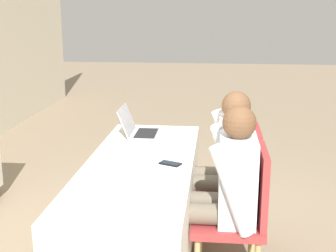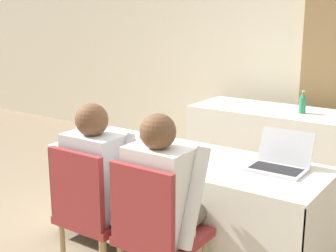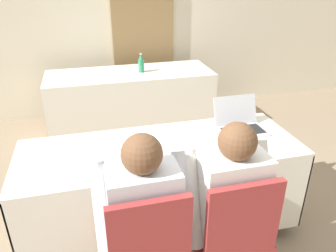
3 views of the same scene
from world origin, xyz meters
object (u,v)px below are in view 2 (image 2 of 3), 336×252
(water_bottle, at_px, (303,103))
(chair_near_right, at_px, (156,231))
(chair_near_left, at_px, (92,210))
(person_checkered_shirt, at_px, (103,181))
(person_white_shirt, at_px, (166,198))
(laptop, at_px, (279,163))
(cell_phone, at_px, (162,162))

(water_bottle, relative_size, chair_near_right, 0.24)
(chair_near_left, height_order, person_checkered_shirt, person_checkered_shirt)
(chair_near_left, relative_size, chair_near_right, 1.00)
(person_white_shirt, bearing_deg, water_bottle, -88.92)
(chair_near_right, height_order, person_checkered_shirt, person_checkered_shirt)
(person_checkered_shirt, bearing_deg, chair_near_left, 90.00)
(water_bottle, distance_m, person_checkered_shirt, 2.42)
(laptop, height_order, cell_phone, laptop)
(chair_near_right, distance_m, person_white_shirt, 0.19)
(chair_near_left, bearing_deg, person_checkered_shirt, -90.00)
(laptop, height_order, chair_near_left, laptop)
(cell_phone, xyz_separation_m, chair_near_left, (-0.21, -0.45, -0.23))
(laptop, bearing_deg, person_white_shirt, -122.23)
(cell_phone, xyz_separation_m, water_bottle, (0.23, 2.03, 0.09))
(laptop, xyz_separation_m, chair_near_left, (-0.89, -0.76, -0.27))
(laptop, relative_size, chair_near_right, 0.38)
(laptop, height_order, person_white_shirt, person_white_shirt)
(laptop, distance_m, chair_near_right, 0.90)
(laptop, xyz_separation_m, person_white_shirt, (-0.41, -0.65, -0.11))
(cell_phone, height_order, person_white_shirt, person_white_shirt)
(cell_phone, xyz_separation_m, chair_near_right, (0.27, -0.45, -0.23))
(chair_near_left, bearing_deg, person_white_shirt, -167.84)
(chair_near_right, bearing_deg, cell_phone, -58.69)
(cell_phone, distance_m, person_checkered_shirt, 0.41)
(water_bottle, bearing_deg, chair_near_left, -100.06)
(cell_phone, bearing_deg, person_white_shirt, -27.39)
(cell_phone, xyz_separation_m, person_checkered_shirt, (-0.21, -0.35, -0.07))
(cell_phone, distance_m, water_bottle, 2.04)
(laptop, xyz_separation_m, person_checkered_shirt, (-0.89, -0.65, -0.11))
(laptop, distance_m, water_bottle, 1.78)
(person_checkered_shirt, xyz_separation_m, person_white_shirt, (0.48, 0.00, 0.00))
(laptop, relative_size, water_bottle, 1.59)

